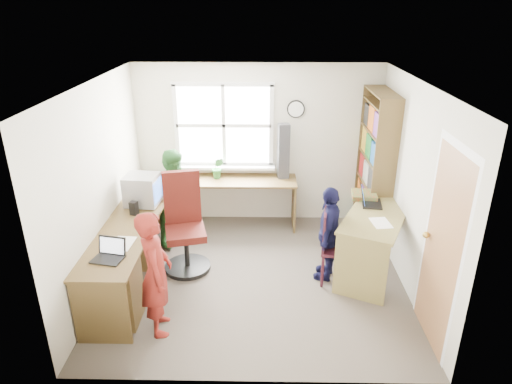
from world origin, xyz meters
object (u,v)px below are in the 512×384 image
at_px(potted_plant, 218,168).
at_px(person_navy, 329,233).
at_px(person_green, 177,197).
at_px(swivel_chair, 185,228).
at_px(laptop_left, 110,254).
at_px(cd_tower, 283,151).
at_px(crt_monitor, 142,190).
at_px(l_desk, 143,256).
at_px(person_red, 156,273).
at_px(bookshelf, 375,170).
at_px(laptop_right, 368,200).
at_px(wooden_chair, 333,244).
at_px(right_desk, 375,230).

bearing_deg(potted_plant, person_navy, -44.20).
bearing_deg(person_navy, person_green, -96.46).
height_order(swivel_chair, laptop_left, swivel_chair).
bearing_deg(cd_tower, crt_monitor, -160.31).
xyz_separation_m(l_desk, person_navy, (2.19, 0.33, 0.15)).
height_order(person_red, person_navy, person_red).
distance_m(crt_monitor, laptop_left, 1.33).
bearing_deg(l_desk, cd_tower, 47.03).
relative_size(l_desk, bookshelf, 1.40).
bearing_deg(potted_plant, l_desk, -112.29).
height_order(laptop_right, cd_tower, cd_tower).
bearing_deg(person_navy, wooden_chair, 44.78).
bearing_deg(cd_tower, l_desk, -142.03).
xyz_separation_m(potted_plant, person_green, (-0.52, -0.56, -0.23)).
bearing_deg(bookshelf, person_navy, -123.75).
bearing_deg(wooden_chair, laptop_right, 53.89).
distance_m(swivel_chair, laptop_right, 2.35).
bearing_deg(l_desk, person_green, 80.60).
bearing_deg(person_green, l_desk, -163.45).
height_order(laptop_left, cd_tower, cd_tower).
relative_size(laptop_left, person_navy, 0.29).
bearing_deg(swivel_chair, person_green, 93.27).
relative_size(right_desk, bookshelf, 0.73).
xyz_separation_m(laptop_right, person_red, (-2.40, -1.44, -0.18)).
distance_m(cd_tower, person_navy, 1.66).
bearing_deg(cd_tower, swivel_chair, -144.22).
xyz_separation_m(bookshelf, person_green, (-2.76, -0.27, -0.32)).
bearing_deg(bookshelf, swivel_chair, -159.91).
bearing_deg(person_navy, right_desk, 120.30).
bearing_deg(right_desk, laptop_right, 125.99).
distance_m(bookshelf, person_navy, 1.43).
distance_m(right_desk, person_red, 2.72).
height_order(l_desk, laptop_left, laptop_left).
xyz_separation_m(laptop_right, cd_tower, (-1.04, 1.07, 0.30)).
relative_size(cd_tower, potted_plant, 2.52).
distance_m(wooden_chair, laptop_right, 0.78).
height_order(laptop_right, person_navy, person_navy).
bearing_deg(wooden_chair, laptop_left, -153.99).
xyz_separation_m(swivel_chair, cd_tower, (1.28, 1.27, 0.62)).
relative_size(bookshelf, person_navy, 1.74).
height_order(right_desk, laptop_left, laptop_left).
bearing_deg(cd_tower, wooden_chair, -79.72).
bearing_deg(l_desk, person_navy, 8.44).
bearing_deg(right_desk, wooden_chair, -133.23).
height_order(wooden_chair, person_green, person_green).
bearing_deg(person_red, swivel_chair, -15.99).
distance_m(right_desk, person_navy, 0.61).
bearing_deg(person_navy, bookshelf, 163.40).
bearing_deg(person_red, person_green, -8.38).
xyz_separation_m(swivel_chair, potted_plant, (0.31, 1.22, 0.37)).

